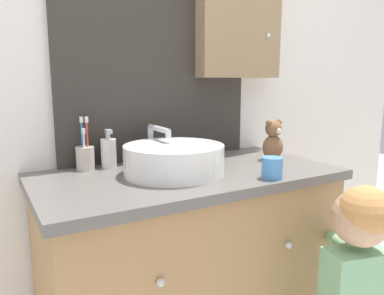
{
  "coord_description": "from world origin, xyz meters",
  "views": [
    {
      "loc": [
        -0.66,
        -0.87,
        1.19
      ],
      "look_at": [
        -0.01,
        0.26,
        0.95
      ],
      "focal_mm": 35.0,
      "sensor_mm": 36.0,
      "label": 1
    }
  ],
  "objects": [
    {
      "name": "teddy_bear",
      "position": [
        0.42,
        0.32,
        0.93
      ],
      "size": [
        0.09,
        0.08,
        0.17
      ],
      "color": "brown",
      "rests_on": "vanity_counter"
    },
    {
      "name": "sink_basin",
      "position": [
        -0.06,
        0.31,
        0.91
      ],
      "size": [
        0.36,
        0.42,
        0.16
      ],
      "color": "white",
      "rests_on": "vanity_counter"
    },
    {
      "name": "wall_back",
      "position": [
        0.02,
        0.62,
        1.27
      ],
      "size": [
        3.2,
        0.18,
        2.5
      ],
      "color": "silver",
      "rests_on": "ground_plane"
    },
    {
      "name": "vanity_counter",
      "position": [
        0.0,
        0.31,
        0.43
      ],
      "size": [
        1.11,
        0.58,
        0.85
      ],
      "color": "#A37A4C",
      "rests_on": "ground_plane"
    },
    {
      "name": "child_figure",
      "position": [
        0.35,
        -0.17,
        0.55
      ],
      "size": [
        0.28,
        0.4,
        0.87
      ],
      "color": "slate",
      "rests_on": "ground_plane"
    },
    {
      "name": "soap_dispenser",
      "position": [
        -0.24,
        0.52,
        0.91
      ],
      "size": [
        0.06,
        0.06,
        0.15
      ],
      "color": "white",
      "rests_on": "vanity_counter"
    },
    {
      "name": "toothbrush_holder",
      "position": [
        -0.32,
        0.53,
        0.9
      ],
      "size": [
        0.07,
        0.07,
        0.2
      ],
      "color": "beige",
      "rests_on": "vanity_counter"
    },
    {
      "name": "drinking_cup",
      "position": [
        0.2,
        0.08,
        0.89
      ],
      "size": [
        0.07,
        0.07,
        0.08
      ],
      "primitive_type": "cylinder",
      "color": "#4789D1",
      "rests_on": "vanity_counter"
    }
  ]
}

